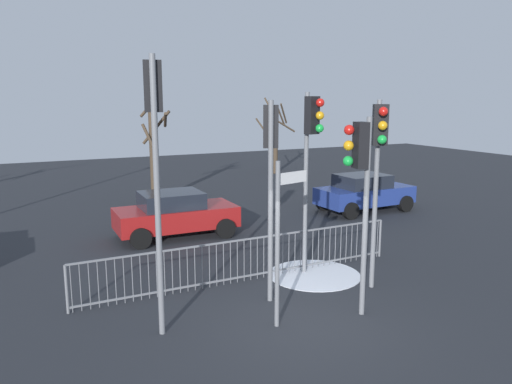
{
  "coord_description": "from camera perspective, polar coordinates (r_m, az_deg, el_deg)",
  "views": [
    {
      "loc": [
        -4.89,
        -7.91,
        4.4
      ],
      "look_at": [
        0.21,
        2.61,
        2.2
      ],
      "focal_mm": 35.09,
      "sensor_mm": 36.0,
      "label": 1
    }
  ],
  "objects": [
    {
      "name": "traffic_light_foreground_right",
      "position": [
        10.0,
        11.8,
        2.21
      ],
      "size": [
        0.56,
        0.36,
        4.05
      ],
      "rotation": [
        0.0,
        0.0,
        1.35
      ],
      "color": "slate",
      "rests_on": "ground"
    },
    {
      "name": "direction_sign_post",
      "position": [
        9.57,
        2.72,
        -5.0
      ],
      "size": [
        0.77,
        0.25,
        3.26
      ],
      "rotation": [
        0.0,
        0.0,
        0.25
      ],
      "color": "slate",
      "rests_on": "ground"
    },
    {
      "name": "ground_plane",
      "position": [
        10.29,
        5.48,
        -14.71
      ],
      "size": [
        60.0,
        60.0,
        0.0
      ],
      "primitive_type": "plane",
      "color": "#26282D"
    },
    {
      "name": "car_blue_far",
      "position": [
        20.1,
        12.23,
        -0.0
      ],
      "size": [
        3.86,
        2.03,
        1.47
      ],
      "rotation": [
        0.0,
        0.0,
        0.03
      ],
      "color": "navy",
      "rests_on": "ground"
    },
    {
      "name": "traffic_light_mid_left",
      "position": [
        11.48,
        13.82,
        4.37
      ],
      "size": [
        0.41,
        0.52,
        4.37
      ],
      "rotation": [
        0.0,
        0.0,
        2.66
      ],
      "color": "slate",
      "rests_on": "ground"
    },
    {
      "name": "snow_patch_kerb",
      "position": [
        12.9,
        6.67,
        -9.33
      ],
      "size": [
        2.33,
        2.33,
        0.01
      ],
      "primitive_type": "cylinder",
      "color": "white",
      "rests_on": "ground"
    },
    {
      "name": "pedestrian_guard_railing",
      "position": [
        12.26,
        -0.98,
        -7.62
      ],
      "size": [
        8.38,
        0.27,
        1.07
      ],
      "rotation": [
        0.0,
        0.0,
        0.03
      ],
      "color": "slate",
      "rests_on": "ground"
    },
    {
      "name": "bare_tree_centre",
      "position": [
        21.85,
        -11.55,
        4.69
      ],
      "size": [
        1.37,
        1.57,
        4.47
      ],
      "color": "#473828",
      "rests_on": "ground"
    },
    {
      "name": "car_red_trailing",
      "position": [
        16.21,
        -9.23,
        -2.44
      ],
      "size": [
        3.81,
        1.95,
        1.47
      ],
      "rotation": [
        0.0,
        0.0,
        -0.01
      ],
      "color": "maroon",
      "rests_on": "ground"
    },
    {
      "name": "traffic_light_rear_right",
      "position": [
        12.26,
        6.27,
        5.58
      ],
      "size": [
        0.37,
        0.55,
        4.55
      ],
      "rotation": [
        0.0,
        0.0,
        3.42
      ],
      "color": "slate",
      "rests_on": "ground"
    },
    {
      "name": "bare_tree_right",
      "position": [
        29.47,
        2.24,
        6.28
      ],
      "size": [
        1.79,
        1.72,
        4.44
      ],
      "color": "#473828",
      "rests_on": "ground"
    },
    {
      "name": "traffic_light_mid_right",
      "position": [
        9.18,
        -11.47,
        6.45
      ],
      "size": [
        0.36,
        0.56,
        5.16
      ],
      "rotation": [
        0.0,
        0.0,
        6.06
      ],
      "color": "slate",
      "rests_on": "ground"
    },
    {
      "name": "traffic_light_rear_left",
      "position": [
        10.64,
        1.68,
        4.16
      ],
      "size": [
        0.4,
        0.53,
        4.36
      ],
      "rotation": [
        0.0,
        0.0,
        5.82
      ],
      "color": "slate",
      "rests_on": "ground"
    }
  ]
}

